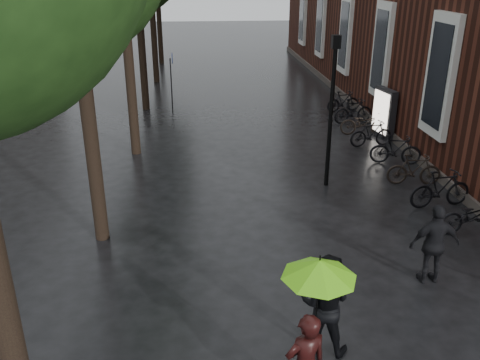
{
  "coord_description": "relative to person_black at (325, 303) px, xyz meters",
  "views": [
    {
      "loc": [
        -1.77,
        -3.88,
        5.95
      ],
      "look_at": [
        -0.89,
        6.08,
        1.76
      ],
      "focal_mm": 38.0,
      "sensor_mm": 36.0,
      "label": 1
    }
  ],
  "objects": [
    {
      "name": "person_black",
      "position": [
        0.0,
        0.0,
        0.0
      ],
      "size": [
        1.06,
        0.96,
        1.79
      ],
      "primitive_type": "imported",
      "rotation": [
        0.0,
        0.0,
        2.75
      ],
      "color": "black",
      "rests_on": "ground"
    },
    {
      "name": "lime_umbrella",
      "position": [
        -0.31,
        -0.64,
        1.09
      ],
      "size": [
        1.12,
        1.12,
        1.64
      ],
      "rotation": [
        0.0,
        0.0,
        -0.4
      ],
      "color": "black",
      "rests_on": "ground"
    },
    {
      "name": "pedestrian_walking",
      "position": [
        2.66,
        1.75,
        -0.03
      ],
      "size": [
        1.01,
        0.42,
        1.72
      ],
      "primitive_type": "imported",
      "rotation": [
        0.0,
        0.0,
        3.14
      ],
      "color": "black",
      "rests_on": "ground"
    },
    {
      "name": "parked_bicycles",
      "position": [
        4.44,
        7.98,
        -0.41
      ],
      "size": [
        2.08,
        14.0,
        1.05
      ],
      "color": "black",
      "rests_on": "ground"
    },
    {
      "name": "ad_lightbox",
      "position": [
        4.97,
        11.13,
        0.04
      ],
      "size": [
        0.28,
        1.24,
        1.86
      ],
      "rotation": [
        0.0,
        0.0,
        0.17
      ],
      "color": "black",
      "rests_on": "ground"
    },
    {
      "name": "lamp_post",
      "position": [
        1.77,
        6.84,
        1.72
      ],
      "size": [
        0.22,
        0.22,
        4.31
      ],
      "rotation": [
        0.0,
        0.0,
        0.17
      ],
      "color": "black",
      "rests_on": "ground"
    },
    {
      "name": "cycle_sign",
      "position": [
        -3.0,
        15.76,
        0.8
      ],
      "size": [
        0.14,
        0.47,
        2.56
      ],
      "rotation": [
        0.0,
        0.0,
        0.05
      ],
      "color": "#262628",
      "rests_on": "ground"
    }
  ]
}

